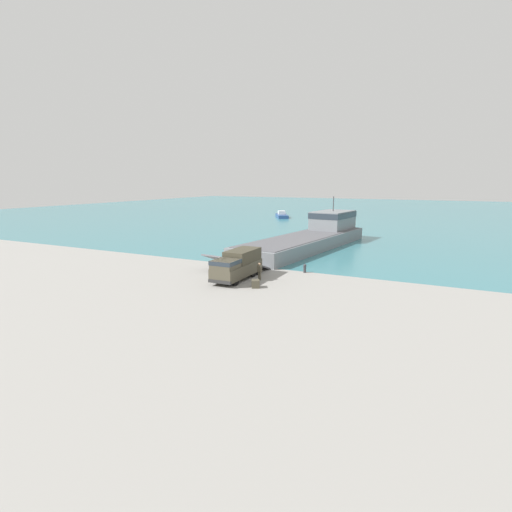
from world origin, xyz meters
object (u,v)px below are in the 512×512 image
object	(u,v)px
moored_boat_a	(282,215)
mooring_bollard	(305,268)
military_truck	(237,265)
cargo_crate	(255,284)
landing_craft	(313,235)
soldier_on_ramp	(260,270)

from	to	relation	value
moored_boat_a	mooring_bollard	world-z (taller)	moored_boat_a
military_truck	cargo_crate	size ratio (longest dim) A/B	8.19
mooring_bollard	cargo_crate	distance (m)	8.08
landing_craft	cargo_crate	bearing A→B (deg)	-76.77
military_truck	moored_boat_a	bearing A→B (deg)	-161.88
landing_craft	soldier_on_ramp	size ratio (longest dim) A/B	19.72
military_truck	moored_boat_a	distance (m)	68.77
landing_craft	cargo_crate	size ratio (longest dim) A/B	40.06
military_truck	soldier_on_ramp	xyz separation A→B (m)	(2.20, 0.60, -0.46)
moored_boat_a	military_truck	bearing A→B (deg)	79.68
landing_craft	mooring_bollard	bearing A→B (deg)	-67.58
soldier_on_ramp	mooring_bollard	xyz separation A→B (m)	(2.92, 5.15, -0.51)
soldier_on_ramp	landing_craft	bearing A→B (deg)	11.69
soldier_on_ramp	mooring_bollard	world-z (taller)	soldier_on_ramp
moored_boat_a	cargo_crate	xyz separation A→B (m)	(25.52, -67.06, -0.22)
soldier_on_ramp	mooring_bollard	distance (m)	5.94
moored_boat_a	mooring_bollard	size ratio (longest dim) A/B	9.28
landing_craft	moored_boat_a	world-z (taller)	landing_craft
cargo_crate	military_truck	bearing A→B (deg)	146.11
moored_boat_a	soldier_on_ramp	bearing A→B (deg)	81.57
landing_craft	mooring_bollard	xyz separation A→B (m)	(4.84, -17.43, -1.17)
mooring_bollard	cargo_crate	world-z (taller)	mooring_bollard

